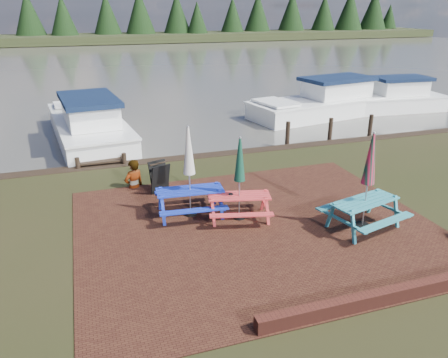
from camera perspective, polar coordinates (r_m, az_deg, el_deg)
ground at (r=10.51m, az=6.42°, el=-8.78°), size 120.00×120.00×0.00m
paving at (r=11.30m, az=4.34°, el=-6.31°), size 9.00×7.50×0.02m
brick_wall at (r=9.83m, az=24.30°, el=-12.14°), size 6.21×1.79×0.30m
water at (r=45.66m, az=-13.58°, el=14.47°), size 120.00×60.00×0.02m
far_treeline at (r=74.32m, az=-16.09°, el=19.38°), size 120.00×10.00×8.10m
picnic_table_teal at (r=11.46m, az=18.03°, el=-2.15°), size 2.15×2.01×2.52m
picnic_table_red at (r=11.41m, az=2.02°, el=-1.64°), size 1.92×1.79×2.25m
picnic_table_blue at (r=11.61m, az=-4.50°, el=-0.86°), size 1.90×1.72×2.47m
chalkboard at (r=13.31m, az=-8.42°, el=0.23°), size 0.63×0.73×0.94m
jetty at (r=20.15m, az=-16.47°, el=5.88°), size 1.76×9.08×1.00m
boat_jetty at (r=19.75m, az=-17.19°, el=6.59°), size 3.56×8.12×2.28m
boat_near at (r=24.16m, az=13.00°, el=9.57°), size 8.43×4.22×2.18m
boat_far at (r=26.37m, az=20.70°, el=9.63°), size 6.68×2.81×2.04m
person at (r=13.65m, az=-11.91°, el=2.41°), size 0.78×0.67×1.81m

